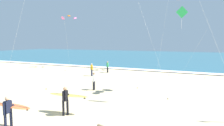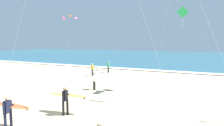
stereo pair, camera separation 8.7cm
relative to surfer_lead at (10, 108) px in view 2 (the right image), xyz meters
The scene contains 9 objects.
ocean_water 53.12m from the surfer_lead, 87.65° to the left, with size 160.00×60.00×0.08m, color #2D6075.
shoreline_foam 23.49m from the surfer_lead, 84.67° to the left, with size 160.00×1.79×0.01m, color white.
surfer_lead is the anchor object (origin of this frame).
surfer_trailing 3.12m from the surfer_lead, 67.73° to the left, with size 2.58×1.07×1.71m.
kite_diamond_emerald_mid 20.39m from the surfer_lead, 73.25° to the left, with size 3.34×1.59×8.34m.
kite_arc_amber_close 25.50m from the surfer_lead, 120.22° to the left, with size 3.03×4.49×8.53m.
bystander_green_top 19.33m from the surfer_lead, 102.51° to the left, with size 0.22×0.50×1.59m.
bystander_white_top 9.02m from the surfer_lead, 93.61° to the left, with size 0.31×0.45×1.59m.
bystander_yellow_top 16.18m from the surfer_lead, 106.92° to the left, with size 0.44×0.32×1.59m.
Camera 2 is at (6.71, -7.61, 4.33)m, focal length 33.55 mm.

